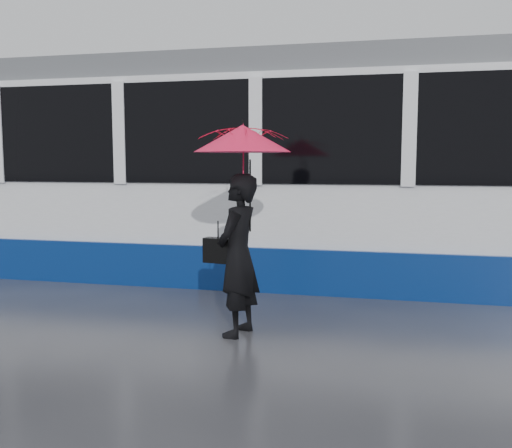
# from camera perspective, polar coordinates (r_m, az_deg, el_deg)

# --- Properties ---
(ground) EXTENTS (90.00, 90.00, 0.00)m
(ground) POSITION_cam_1_polar(r_m,az_deg,el_deg) (6.86, -5.30, -8.95)
(ground) COLOR #2B2B30
(ground) RESTS_ON ground
(rails) EXTENTS (34.00, 1.51, 0.02)m
(rails) POSITION_cam_1_polar(r_m,az_deg,el_deg) (9.20, -0.32, -4.95)
(rails) COLOR #3F3D38
(rails) RESTS_ON ground
(tram) EXTENTS (26.00, 2.56, 3.35)m
(tram) POSITION_cam_1_polar(r_m,az_deg,el_deg) (10.24, -17.84, 5.06)
(tram) COLOR white
(tram) RESTS_ON ground
(woman) EXTENTS (0.50, 0.67, 1.68)m
(woman) POSITION_cam_1_polar(r_m,az_deg,el_deg) (5.87, -1.80, -3.14)
(woman) COLOR black
(woman) RESTS_ON ground
(umbrella) EXTENTS (1.13, 1.13, 1.13)m
(umbrella) POSITION_cam_1_polar(r_m,az_deg,el_deg) (5.78, -1.36, 6.66)
(umbrella) COLOR #DA1257
(umbrella) RESTS_ON ground
(handbag) EXTENTS (0.32, 0.18, 0.44)m
(handbag) POSITION_cam_1_polar(r_m,az_deg,el_deg) (5.95, -3.80, -2.64)
(handbag) COLOR black
(handbag) RESTS_ON ground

